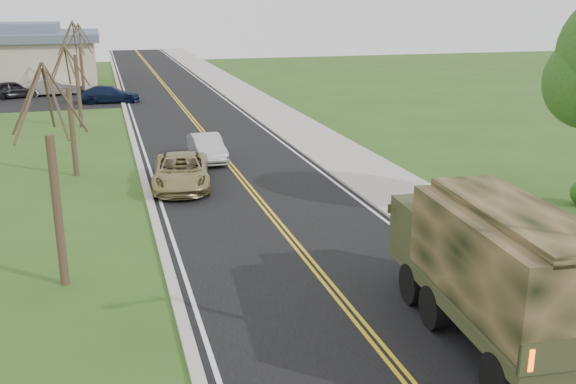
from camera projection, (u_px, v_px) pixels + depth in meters
name	position (u px, v px, depth m)	size (l,w,h in m)	color
road	(183.00, 107.00, 47.28)	(8.00, 120.00, 0.01)	black
curb_right	(238.00, 104.00, 48.36)	(0.30, 120.00, 0.12)	#9E998E
sidewalk_right	(260.00, 103.00, 48.83)	(3.20, 120.00, 0.10)	#9E998E
curb_left	(125.00, 109.00, 46.16)	(0.30, 120.00, 0.10)	#9E998E
bare_tree_a	(55.00, 193.00, 17.05)	(1.93, 2.26, 6.08)	#38281C
bare_tree_b	(71.00, 121.00, 28.14)	(1.83, 2.14, 5.73)	#38281C
bare_tree_c	(78.00, 82.00, 39.10)	(2.04, 2.39, 6.42)	#38281C
bare_tree_d	(82.00, 67.00, 50.21)	(1.88, 2.20, 5.91)	#38281C
military_truck	(495.00, 262.00, 14.31)	(2.94, 7.00, 3.40)	black
suv_champagne	(181.00, 171.00, 26.82)	(2.29, 4.96, 1.38)	#998B56
sedan_silver	(207.00, 148.00, 31.30)	(1.36, 3.90, 1.29)	#B8B7BC
lot_car_dark	(12.00, 90.00, 51.42)	(1.67, 4.14, 1.41)	black
lot_car_silver	(50.00, 87.00, 52.88)	(1.53, 4.39, 1.45)	#A4A4A8
lot_car_navy	(109.00, 94.00, 49.18)	(1.85, 4.54, 1.32)	black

